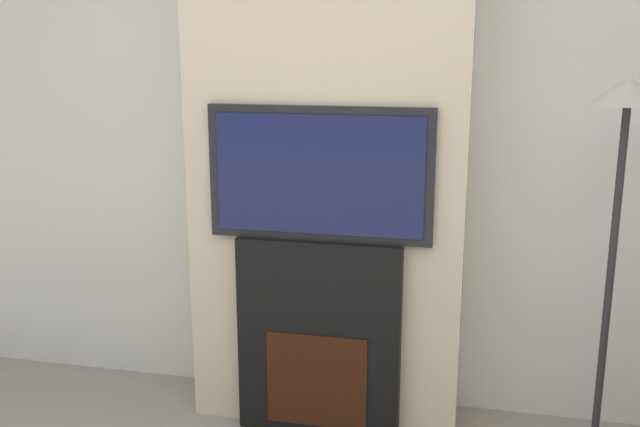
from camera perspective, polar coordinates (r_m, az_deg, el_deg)
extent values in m
cube|color=silver|center=(3.29, 1.43, 7.43)|extent=(6.00, 0.06, 2.70)
cube|color=beige|center=(3.10, 0.70, 7.05)|extent=(1.20, 0.34, 2.70)
cube|color=black|center=(3.17, 0.00, -9.83)|extent=(0.71, 0.14, 0.89)
cube|color=#33160A|center=(3.18, -0.30, -13.28)|extent=(0.44, 0.01, 0.43)
cube|color=black|center=(2.96, 0.00, 3.19)|extent=(0.95, 0.06, 0.56)
cube|color=#191E4C|center=(2.93, -0.14, 3.08)|extent=(0.87, 0.01, 0.50)
cylinder|color=#262628|center=(3.00, 22.09, -5.91)|extent=(0.03, 0.03, 1.45)
cone|color=#B7B2A3|center=(2.85, 23.47, 8.99)|extent=(0.28, 0.28, 0.10)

